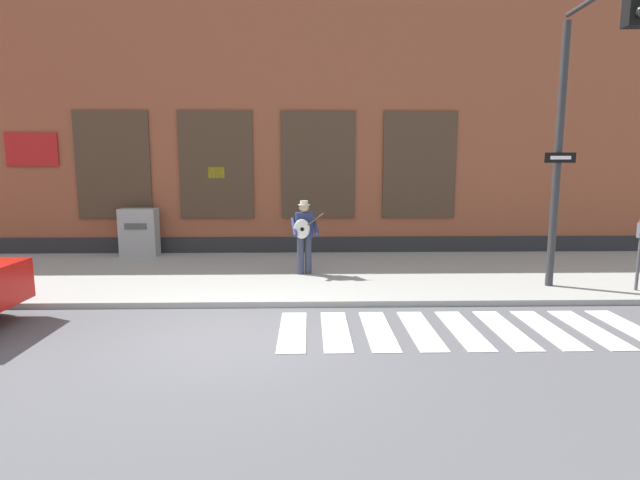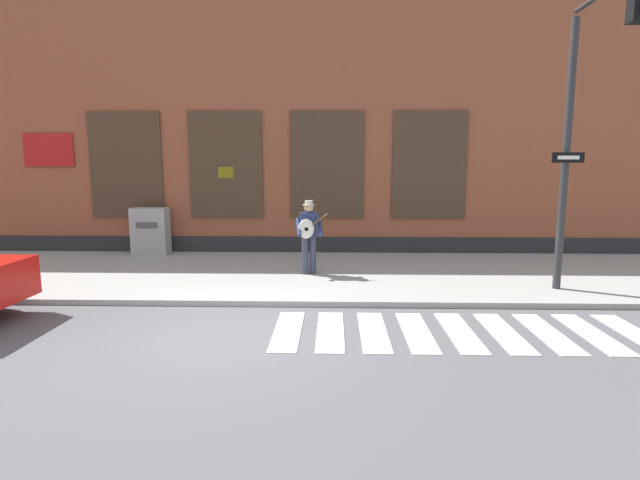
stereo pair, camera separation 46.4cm
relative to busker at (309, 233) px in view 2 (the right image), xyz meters
name	(u,v)px [view 2 (the right image)]	position (x,y,z in m)	size (l,w,h in m)	color
ground_plane	(228,338)	(-1.02, -3.93, -1.06)	(160.00, 160.00, 0.00)	#56565B
sidewalk	(265,273)	(-1.02, 0.26, -1.00)	(28.00, 5.11, 0.11)	#9E9E99
building_backdrop	(283,129)	(-1.02, 4.80, 2.59)	(28.00, 4.06, 7.31)	brown
crosswalk	(460,332)	(2.53, -3.60, -1.05)	(5.78, 1.90, 0.01)	silver
busker	(309,233)	(0.00, 0.00, 0.00)	(0.75, 0.60, 1.67)	#33384C
traffic_light	(593,94)	(5.01, -2.11, 2.72)	(0.60, 2.55, 5.37)	#2D2D30
utility_box	(151,231)	(-4.47, 2.36, -0.30)	(0.97, 0.53, 1.29)	#9E9E9E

